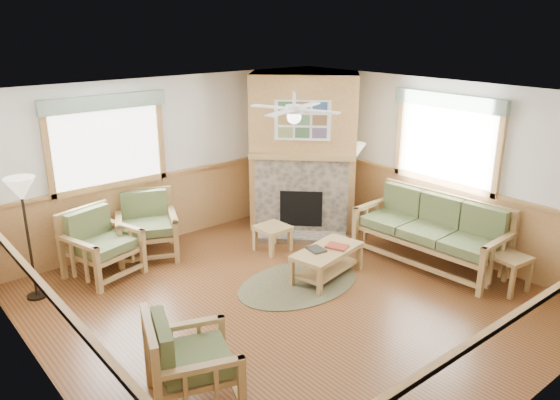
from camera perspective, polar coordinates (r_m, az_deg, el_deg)
floor at (r=7.36m, az=1.09°, el=-10.55°), size 6.00×6.00×0.01m
ceiling at (r=6.49m, az=1.24°, el=10.82°), size 6.00×6.00×0.01m
wall_back at (r=9.19m, az=-11.15°, el=4.18°), size 6.00×0.02×2.70m
wall_front at (r=5.11m, az=23.96°, el=-8.95°), size 6.00×0.02×2.70m
wall_left at (r=5.48m, az=-23.55°, el=-6.99°), size 0.02×6.00×2.70m
wall_right at (r=8.97m, az=15.88°, el=3.47°), size 0.02×6.00×2.70m
wainscot at (r=7.10m, az=1.12°, el=-6.63°), size 6.00×6.00×1.10m
fireplace at (r=9.59m, az=2.47°, el=5.10°), size 3.11×3.11×2.70m
window_back at (r=8.49m, az=-18.13°, el=10.58°), size 1.90×0.16×1.50m
window_right at (r=8.61m, az=17.51°, el=10.74°), size 0.16×1.90×1.50m
ceiling_fan at (r=6.92m, az=1.50°, el=10.96°), size 1.59×1.59×0.36m
sofa at (r=8.52m, az=15.34°, el=-3.21°), size 2.29×1.06×1.03m
armchair_back_left at (r=8.24m, az=-18.11°, el=-4.44°), size 1.07×1.07×0.97m
armchair_back_right at (r=8.73m, az=-13.77°, el=-2.64°), size 1.16×1.16×0.99m
armchair_left at (r=5.50m, az=-9.13°, el=-16.12°), size 1.06×1.06×0.93m
coffee_table at (r=7.91m, az=4.92°, el=-6.60°), size 1.20×0.76×0.44m
end_table_chairs at (r=8.69m, az=-15.73°, el=-4.69°), size 0.47×0.46×0.50m
end_table_sofa at (r=8.14m, az=22.81°, el=-7.06°), size 0.50×0.48×0.51m
footstool at (r=8.77m, az=-0.77°, el=-4.02°), size 0.50×0.50×0.42m
braided_rug at (r=7.80m, az=1.94°, el=-8.69°), size 2.47×2.47×0.01m
floor_lamp_left at (r=7.82m, az=-24.80°, el=-3.72°), size 0.50×0.50×1.68m
floor_lamp_right at (r=9.56m, az=7.68°, el=1.37°), size 0.42×0.42×1.56m
book_red at (r=7.87m, az=6.00°, el=-4.75°), size 0.31×0.36×0.03m
book_dark at (r=7.76m, az=3.81°, el=-5.09°), size 0.24×0.30×0.03m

